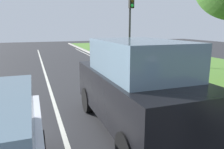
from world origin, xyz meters
name	(u,v)px	position (x,y,z in m)	size (l,w,h in m)	color
ground_plane	(63,82)	(0.00, 14.00, 0.00)	(60.00, 60.00, 0.00)	#2D2D30
lane_line_center	(48,83)	(-0.70, 14.00, 0.00)	(0.12, 32.00, 0.01)	silver
lane_line_right_edge	(132,76)	(3.60, 14.00, 0.00)	(0.12, 32.00, 0.01)	silver
grass_verge_right	(205,70)	(8.50, 14.00, 0.03)	(9.00, 48.00, 0.06)	#548433
curb_right	(140,75)	(4.10, 14.00, 0.06)	(0.24, 48.00, 0.12)	#9E9B93
car_suv_ahead	(136,85)	(1.08, 8.38, 1.17)	(1.98, 4.51, 2.28)	black
traffic_light_near_right	(131,15)	(5.09, 17.55, 3.35)	(0.32, 0.50, 5.02)	#2D2D2D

